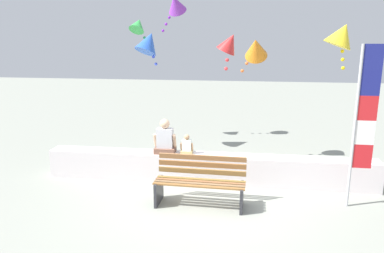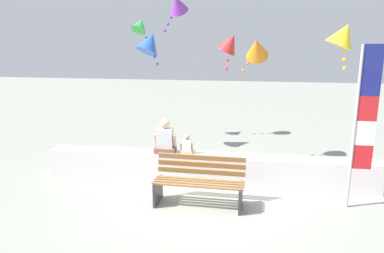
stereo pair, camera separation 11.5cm
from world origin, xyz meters
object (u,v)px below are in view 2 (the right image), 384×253
person_child (187,146)px  kite_orange (257,48)px  flag_banner (363,117)px  kite_green (140,25)px  kite_yellow (343,35)px  kite_purple (177,4)px  kite_red (230,43)px  park_bench (199,183)px  person_adult (165,140)px  kite_blue (150,43)px

person_child → kite_orange: kite_orange is taller
flag_banner → kite_green: bearing=141.6°
person_child → kite_yellow: 4.36m
kite_orange → kite_purple: 3.00m
kite_purple → kite_green: bearing=176.9°
kite_yellow → kite_purple: kite_purple is taller
kite_red → kite_green: (-2.72, 2.34, 0.46)m
kite_red → kite_orange: 0.85m
park_bench → kite_green: 5.74m
kite_purple → kite_green: kite_purple is taller
person_child → kite_purple: 4.53m
person_adult → kite_green: 4.31m
kite_yellow → kite_green: (-5.23, 1.63, 0.29)m
person_adult → kite_purple: kite_purple is taller
kite_purple → kite_yellow: bearing=-20.8°
kite_blue → kite_purple: bearing=62.0°
kite_orange → kite_purple: bearing=142.6°
kite_yellow → kite_blue: kite_yellow is taller
kite_purple → park_bench: bearing=-74.2°
kite_red → person_adult: bearing=-145.4°
person_adult → kite_blue: size_ratio=0.77×
flag_banner → kite_purple: size_ratio=2.66×
person_adult → kite_orange: bearing=38.3°
kite_blue → kite_orange: bearing=-13.7°
park_bench → kite_red: (0.40, 2.00, 2.49)m
kite_red → kite_yellow: bearing=15.9°
park_bench → kite_blue: kite_blue is taller
person_child → kite_purple: bearing=104.0°
person_adult → kite_red: (1.29, 0.89, 2.00)m
park_bench → person_adult: bearing=128.6°
flag_banner → kite_red: bearing=144.5°
flag_banner → kite_purple: kite_purple is taller
person_adult → person_child: 0.49m
person_adult → kite_green: size_ratio=0.86×
flag_banner → park_bench: bearing=-174.2°
kite_orange → kite_yellow: bearing=3.5°
flag_banner → kite_blue: kite_blue is taller
kite_yellow → kite_green: kite_green is taller
kite_red → kite_green: kite_green is taller
park_bench → kite_orange: 3.65m
kite_orange → kite_purple: kite_purple is taller
kite_blue → kite_yellow: bearing=-6.7°
kite_yellow → kite_red: 2.62m
person_child → kite_red: (0.82, 0.89, 2.13)m
person_child → kite_green: (-1.90, 3.23, 2.59)m
flag_banner → person_child: bearing=165.6°
kite_purple → kite_blue: size_ratio=1.15×
kite_yellow → kite_orange: (-1.92, -0.12, -0.30)m
person_adult → kite_purple: bearing=95.8°
kite_red → kite_orange: (0.59, 0.60, -0.12)m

